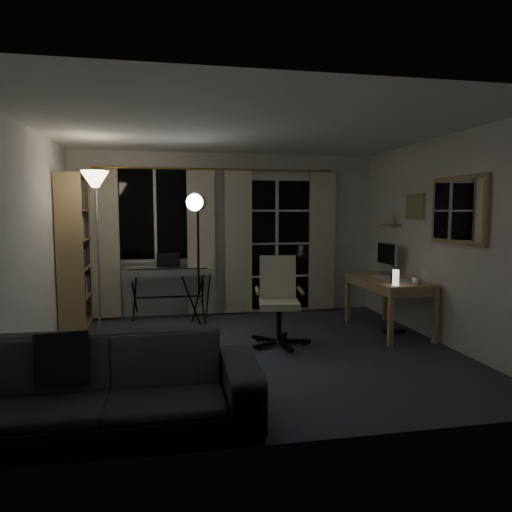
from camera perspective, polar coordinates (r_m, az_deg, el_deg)
The scene contains 17 objects.
floor at distance 5.12m, azimuth -0.68°, elevation -12.01°, with size 4.50×4.00×0.02m, color #343B4C.
window at distance 6.78m, azimuth -12.48°, elevation 5.13°, with size 1.20×0.08×1.40m.
french_door at distance 6.98m, azimuth 2.54°, elevation 1.37°, with size 1.32×0.09×2.11m.
curtains at distance 6.74m, azimuth -4.65°, elevation 1.79°, with size 3.60×0.07×2.13m.
bookshelf at distance 6.54m, azimuth -21.94°, elevation 0.09°, with size 0.36×0.95×2.02m.
torchiere_lamp at distance 5.65m, azimuth -19.39°, elevation 6.05°, with size 0.42×0.42×2.01m.
keyboard_piano at distance 6.56m, azimuth -10.88°, elevation -2.08°, with size 1.23×0.61×0.89m.
studio_light at distance 6.06m, azimuth -7.43°, elevation 4.75°, with size 0.41×0.42×1.81m.
office_chair at distance 5.35m, azimuth 2.80°, elevation -4.50°, with size 0.70×0.70×1.02m.
desk at distance 6.06m, azimuth 16.21°, elevation -3.52°, with size 0.67×1.29×0.69m.
monitor at distance 6.51m, azimuth 16.05°, elevation 0.15°, with size 0.17×0.49×0.43m.
desk_clutter at distance 5.85m, azimuth 16.68°, elevation -4.48°, with size 0.40×0.78×0.87m.
mug at distance 5.66m, azimuth 19.45°, elevation -2.81°, with size 0.11×0.09×0.11m, color silver.
wall_mirror at distance 5.41m, azimuth 23.96°, elevation 5.24°, with size 0.04×0.94×0.74m.
framed_print at distance 6.18m, azimuth 19.26°, elevation 5.85°, with size 0.03×0.42×0.32m.
wall_shelf at distance 6.58m, azimuth 16.51°, elevation 4.22°, with size 0.16×0.30×0.18m.
sofa at distance 3.47m, azimuth -18.32°, elevation -13.41°, with size 2.17×0.65×0.84m.
Camera 1 is at (-0.85, -4.80, 1.53)m, focal length 32.00 mm.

